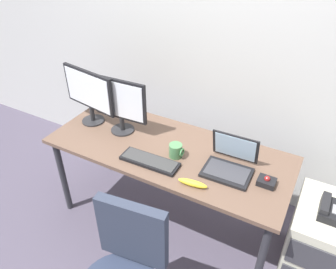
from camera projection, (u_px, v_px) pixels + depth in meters
The scene contains 12 objects.
ground_plane at pixel (168, 218), 2.76m from camera, with size 8.00×8.00×0.00m, color #4B4455.
back_wall at pixel (212, 31), 2.48m from camera, with size 6.00×0.10×2.80m, color beige.
desk at pixel (168, 156), 2.38m from camera, with size 1.76×0.72×0.75m.
file_cabinet at pixel (320, 243), 2.20m from camera, with size 0.42×0.53×0.60m.
desk_phone at pixel (333, 210), 2.00m from camera, with size 0.17×0.20×0.09m.
monitor_main at pixel (89, 93), 2.49m from camera, with size 0.51×0.18×0.44m.
monitor_side at pixel (120, 103), 2.39m from camera, with size 0.43×0.18×0.43m.
keyboard at pixel (150, 161), 2.20m from camera, with size 0.41×0.15×0.03m.
laptop at pixel (230, 163), 2.12m from camera, with size 0.32×0.29×0.23m.
trackball_mouse at pixel (267, 181), 2.01m from camera, with size 0.11×0.09×0.07m.
coffee_mug at pixel (176, 151), 2.23m from camera, with size 0.10×0.09×0.10m.
banana at pixel (193, 183), 2.01m from camera, with size 0.19×0.04×0.04m, color yellow.
Camera 1 is at (0.89, -1.64, 2.16)m, focal length 34.71 mm.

